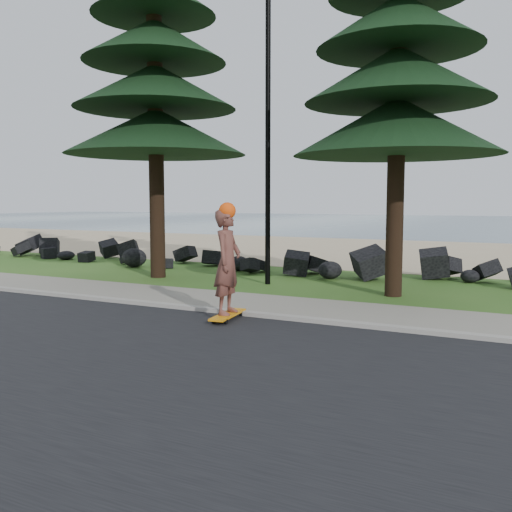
{
  "coord_description": "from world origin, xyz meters",
  "views": [
    {
      "loc": [
        6.63,
        -10.6,
        2.25
      ],
      "look_at": [
        1.27,
        0.0,
        1.1
      ],
      "focal_mm": 40.0,
      "sensor_mm": 36.0,
      "label": 1
    }
  ],
  "objects": [
    {
      "name": "ground",
      "position": [
        0.0,
        0.0,
        0.0
      ],
      "size": [
        160.0,
        160.0,
        0.0
      ],
      "primitive_type": "plane",
      "color": "#2F5B1C",
      "rests_on": "ground"
    },
    {
      "name": "road",
      "position": [
        0.0,
        -4.5,
        0.01
      ],
      "size": [
        160.0,
        7.0,
        0.02
      ],
      "primitive_type": "cube",
      "color": "black",
      "rests_on": "ground"
    },
    {
      "name": "kerb",
      "position": [
        0.0,
        -0.9,
        0.05
      ],
      "size": [
        160.0,
        0.2,
        0.1
      ],
      "primitive_type": "cube",
      "color": "#9A948B",
      "rests_on": "ground"
    },
    {
      "name": "sidewalk",
      "position": [
        0.0,
        0.2,
        0.04
      ],
      "size": [
        160.0,
        2.0,
        0.08
      ],
      "primitive_type": "cube",
      "color": "gray",
      "rests_on": "ground"
    },
    {
      "name": "beach_sand",
      "position": [
        0.0,
        14.5,
        0.01
      ],
      "size": [
        160.0,
        15.0,
        0.01
      ],
      "primitive_type": "cube",
      "color": "tan",
      "rests_on": "ground"
    },
    {
      "name": "ocean",
      "position": [
        0.0,
        51.0,
        0.0
      ],
      "size": [
        160.0,
        58.0,
        0.01
      ],
      "primitive_type": "cube",
      "color": "#31505F",
      "rests_on": "ground"
    },
    {
      "name": "seawall_boulders",
      "position": [
        0.0,
        5.6,
        0.0
      ],
      "size": [
        60.0,
        2.4,
        1.1
      ],
      "primitive_type": null,
      "color": "black",
      "rests_on": "ground"
    },
    {
      "name": "lamp_post",
      "position": [
        0.0,
        3.2,
        4.13
      ],
      "size": [
        0.25,
        0.14,
        8.14
      ],
      "color": "black",
      "rests_on": "ground"
    },
    {
      "name": "skateboarder",
      "position": [
        1.38,
        -1.4,
        1.11
      ],
      "size": [
        0.56,
        1.21,
        2.2
      ],
      "rotation": [
        0.0,
        0.0,
        1.7
      ],
      "color": "orange",
      "rests_on": "ground"
    }
  ]
}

